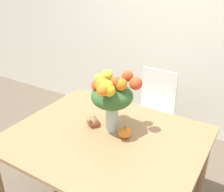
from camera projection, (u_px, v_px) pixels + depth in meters
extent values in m
cube|color=silver|center=(180.00, 23.00, 2.98)|extent=(8.00, 0.06, 2.70)
cube|color=#9E754C|center=(105.00, 138.00, 2.02)|extent=(1.46, 1.19, 0.03)
cylinder|color=#9E754C|center=(81.00, 123.00, 2.91)|extent=(0.06, 0.06, 0.71)
cylinder|color=#9E754C|center=(204.00, 165.00, 2.28)|extent=(0.06, 0.06, 0.71)
cylinder|color=#B2CCBC|center=(112.00, 117.00, 2.04)|extent=(0.10, 0.10, 0.24)
cylinder|color=silver|center=(112.00, 125.00, 2.07)|extent=(0.09, 0.09, 0.08)
cylinder|color=#38662D|center=(114.00, 113.00, 2.01)|extent=(0.00, 0.01, 0.30)
cylinder|color=#38662D|center=(114.00, 111.00, 2.03)|extent=(0.01, 0.01, 0.30)
cylinder|color=#38662D|center=(111.00, 111.00, 2.04)|extent=(0.00, 0.01, 0.30)
cylinder|color=#38662D|center=(109.00, 112.00, 2.02)|extent=(0.00, 0.01, 0.30)
cylinder|color=#38662D|center=(111.00, 113.00, 2.01)|extent=(0.00, 0.01, 0.30)
ellipsoid|color=#38662D|center=(112.00, 96.00, 1.96)|extent=(0.32, 0.32, 0.19)
sphere|color=orange|center=(121.00, 84.00, 1.85)|extent=(0.09, 0.09, 0.09)
sphere|color=#D64C23|center=(97.00, 85.00, 1.92)|extent=(0.08, 0.08, 0.08)
sphere|color=#D64C23|center=(136.00, 83.00, 1.89)|extent=(0.10, 0.10, 0.10)
sphere|color=yellow|center=(109.00, 90.00, 1.78)|extent=(0.09, 0.09, 0.09)
sphere|color=#AD9E33|center=(100.00, 79.00, 1.98)|extent=(0.09, 0.09, 0.09)
sphere|color=yellow|center=(108.00, 75.00, 2.02)|extent=(0.09, 0.09, 0.09)
sphere|color=#AD9E33|center=(106.00, 80.00, 2.09)|extent=(0.09, 0.09, 0.09)
sphere|color=#D64C23|center=(128.00, 76.00, 1.96)|extent=(0.09, 0.09, 0.09)
sphere|color=yellow|center=(107.00, 87.00, 1.79)|extent=(0.09, 0.09, 0.09)
sphere|color=#D64C23|center=(116.00, 82.00, 1.85)|extent=(0.08, 0.08, 0.08)
sphere|color=orange|center=(103.00, 85.00, 1.84)|extent=(0.11, 0.11, 0.11)
sphere|color=orange|center=(103.00, 90.00, 1.77)|extent=(0.08, 0.08, 0.08)
ellipsoid|color=orange|center=(125.00, 133.00, 1.98)|extent=(0.10, 0.10, 0.08)
cylinder|color=brown|center=(125.00, 128.00, 1.97)|extent=(0.01, 0.01, 0.02)
ellipsoid|color=#936642|center=(92.00, 121.00, 2.13)|extent=(0.11, 0.08, 0.08)
cone|color=#C64C23|center=(94.00, 120.00, 2.15)|extent=(0.11, 0.11, 0.09)
sphere|color=#936642|center=(89.00, 121.00, 2.08)|extent=(0.03, 0.03, 0.03)
cube|color=white|center=(149.00, 118.00, 2.80)|extent=(0.44, 0.44, 0.02)
cylinder|color=white|center=(127.00, 139.00, 2.87)|extent=(0.04, 0.04, 0.45)
cylinder|color=white|center=(155.00, 149.00, 2.69)|extent=(0.04, 0.04, 0.45)
cylinder|color=white|center=(141.00, 125.00, 3.12)|extent=(0.04, 0.04, 0.45)
cylinder|color=white|center=(168.00, 134.00, 2.95)|extent=(0.04, 0.04, 0.45)
cube|color=white|center=(159.00, 91.00, 2.85)|extent=(0.40, 0.04, 0.47)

